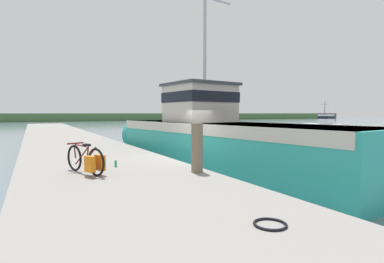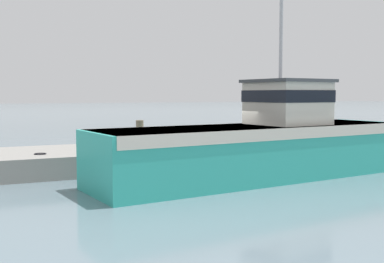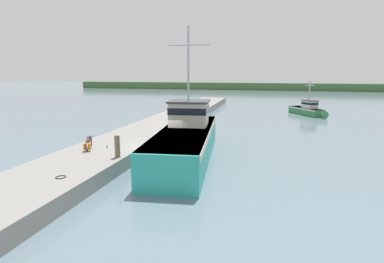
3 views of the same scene
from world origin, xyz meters
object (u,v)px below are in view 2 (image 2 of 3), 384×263
(bicycle_touring, at_px, (143,137))
(water_bottle_by_bike, at_px, (165,144))
(mooring_post, at_px, (140,136))
(fishing_boat_main, at_px, (270,142))

(bicycle_touring, height_order, water_bottle_by_bike, bicycle_touring)
(bicycle_touring, height_order, mooring_post, mooring_post)
(bicycle_touring, relative_size, mooring_post, 1.29)
(mooring_post, xyz_separation_m, water_bottle_by_bike, (-1.68, 1.76, -0.54))
(bicycle_touring, distance_m, water_bottle_by_bike, 1.15)
(fishing_boat_main, distance_m, mooring_post, 5.11)
(bicycle_touring, distance_m, mooring_post, 2.77)
(water_bottle_by_bike, bearing_deg, bicycle_touring, -140.53)
(water_bottle_by_bike, bearing_deg, mooring_post, -46.34)
(fishing_boat_main, bearing_deg, mooring_post, -132.66)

